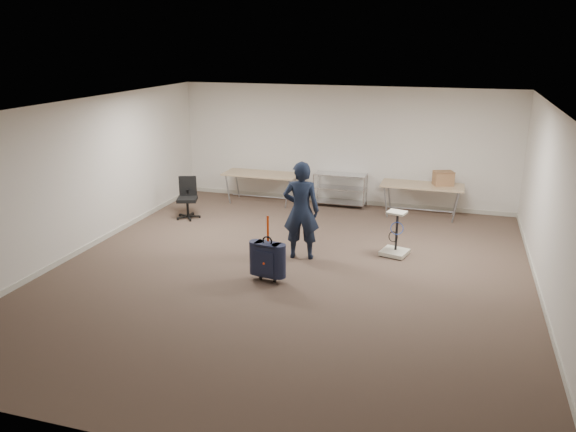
% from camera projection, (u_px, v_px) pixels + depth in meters
% --- Properties ---
extents(ground, '(9.00, 9.00, 0.00)m').
position_uv_depth(ground, '(289.00, 273.00, 9.59)').
color(ground, '#413027').
rests_on(ground, ground).
extents(room_shell, '(8.00, 9.00, 9.00)m').
position_uv_depth(room_shell, '(310.00, 243.00, 10.84)').
color(room_shell, silver).
rests_on(room_shell, ground).
extents(folding_table_left, '(1.80, 0.75, 0.73)m').
position_uv_depth(folding_table_left, '(261.00, 175.00, 13.52)').
color(folding_table_left, tan).
rests_on(folding_table_left, ground).
extents(folding_table_right, '(1.80, 0.75, 0.73)m').
position_uv_depth(folding_table_right, '(422.00, 187.00, 12.47)').
color(folding_table_right, tan).
rests_on(folding_table_right, ground).
extents(wire_shelf, '(1.22, 0.47, 0.80)m').
position_uv_depth(wire_shelf, '(340.00, 188.00, 13.29)').
color(wire_shelf, silver).
rests_on(wire_shelf, ground).
extents(person, '(0.71, 0.52, 1.79)m').
position_uv_depth(person, '(301.00, 210.00, 10.00)').
color(person, black).
rests_on(person, ground).
extents(suitcase, '(0.44, 0.29, 1.12)m').
position_uv_depth(suitcase, '(268.00, 259.00, 9.14)').
color(suitcase, black).
rests_on(suitcase, ground).
extents(office_chair, '(0.55, 0.56, 0.91)m').
position_uv_depth(office_chair, '(188.00, 206.00, 12.49)').
color(office_chair, black).
rests_on(office_chair, ground).
extents(equipment_cart, '(0.56, 0.56, 0.84)m').
position_uv_depth(equipment_cart, '(395.00, 244.00, 10.31)').
color(equipment_cart, beige).
rests_on(equipment_cart, ground).
extents(cardboard_box, '(0.49, 0.43, 0.31)m').
position_uv_depth(cardboard_box, '(443.00, 178.00, 12.37)').
color(cardboard_box, '#9B7348').
rests_on(cardboard_box, folding_table_right).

